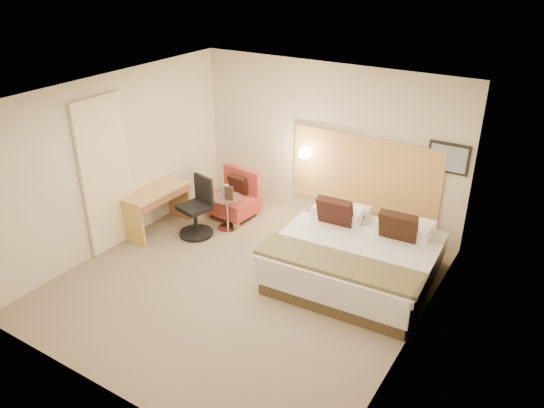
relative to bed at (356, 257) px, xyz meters
The scene contains 20 objects.
floor 1.64m from the bed, 144.30° to the right, with size 4.80×5.00×0.02m, color #816F57.
ceiling 2.85m from the bed, 144.30° to the right, with size 4.80×5.00×0.02m, color white.
wall_back 2.28m from the bed, 129.51° to the left, with size 4.80×0.02×2.70m, color beige.
wall_front 3.82m from the bed, 110.68° to the right, with size 4.80×0.02×2.70m, color beige.
wall_left 3.95m from the bed, 165.87° to the right, with size 0.02×5.00×2.70m, color beige.
wall_right 1.76m from the bed, 40.06° to the right, with size 0.02×5.00×2.70m, color beige.
headboard_panel 1.76m from the bed, 111.32° to the left, with size 2.60×0.04×1.30m, color tan.
art_frame 2.06m from the bed, 65.02° to the left, with size 0.62×0.03×0.47m, color black.
art_canvas 2.04m from the bed, 64.73° to the left, with size 0.54×0.01×0.39m, color #768EA3.
lamp_arm 2.36m from the bed, 137.98° to the left, with size 0.02×0.02×0.12m, color silver.
lamp_shade 2.32m from the bed, 139.15° to the left, with size 0.15×0.15×0.15m, color #FFEDC6.
curtain 3.94m from the bed, 162.08° to the right, with size 0.06×0.90×2.42m, color beige.
bottle_a 2.57m from the bed, behind, with size 0.06×0.06×0.21m, color #7FA8C5.
bottle_b 2.51m from the bed, behind, with size 0.06×0.06×0.21m, color #88B1D3.
menu_folder 2.41m from the bed, behind, with size 0.14×0.05×0.23m, color #362316.
bed is the anchor object (origin of this frame).
lounge_chair 2.73m from the bed, 165.08° to the left, with size 0.83×0.75×0.82m.
side_table 2.46m from the bed, behind, with size 0.65×0.65×0.58m.
desk 3.45m from the bed, behind, with size 0.57×1.19×0.74m.
desk_chair 2.76m from the bed, behind, with size 0.68×0.68×0.99m.
Camera 1 is at (3.70, -5.20, 4.35)m, focal length 35.00 mm.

